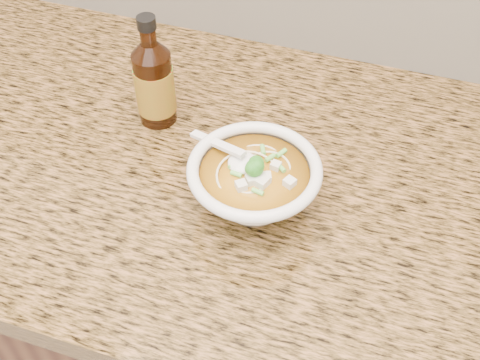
% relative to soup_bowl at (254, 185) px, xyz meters
% --- Properties ---
extents(cabinet, '(4.00, 0.65, 0.86)m').
position_rel_soup_bowl_xyz_m(cabinet, '(-0.05, 0.07, -0.51)').
color(cabinet, black).
rests_on(cabinet, ground).
extents(counter_slab, '(4.00, 0.68, 0.04)m').
position_rel_soup_bowl_xyz_m(counter_slab, '(-0.05, 0.07, -0.06)').
color(counter_slab, '#905E34').
rests_on(counter_slab, cabinet).
extents(soup_bowl, '(0.20, 0.18, 0.10)m').
position_rel_soup_bowl_xyz_m(soup_bowl, '(0.00, 0.00, 0.00)').
color(soup_bowl, white).
rests_on(soup_bowl, counter_slab).
extents(hot_sauce_bottle, '(0.08, 0.08, 0.18)m').
position_rel_soup_bowl_xyz_m(hot_sauce_bottle, '(-0.20, 0.13, 0.03)').
color(hot_sauce_bottle, '#341607').
rests_on(hot_sauce_bottle, counter_slab).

